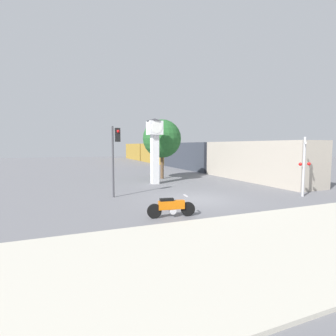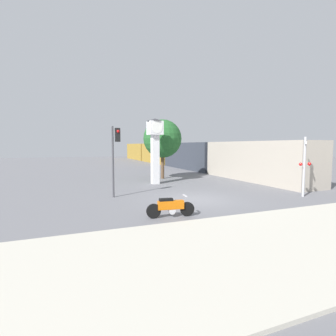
% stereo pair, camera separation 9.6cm
% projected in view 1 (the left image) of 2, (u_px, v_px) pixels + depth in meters
% --- Properties ---
extents(ground_plane, '(120.00, 120.00, 0.00)m').
position_uv_depth(ground_plane, '(197.00, 200.00, 14.78)').
color(ground_plane, slate).
extents(sidewalk_strip, '(36.00, 6.00, 0.10)m').
position_uv_depth(sidewalk_strip, '(297.00, 238.00, 8.48)').
color(sidewalk_strip, '#BCB7A8').
rests_on(sidewalk_strip, ground_plane).
extents(motorcycle, '(2.09, 0.51, 0.93)m').
position_uv_depth(motorcycle, '(171.00, 207.00, 11.11)').
color(motorcycle, black).
rests_on(motorcycle, ground_plane).
extents(clock_tower, '(1.28, 1.28, 5.15)m').
position_uv_depth(clock_tower, '(155.00, 141.00, 20.58)').
color(clock_tower, white).
rests_on(clock_tower, ground_plane).
extents(freight_train, '(2.80, 49.17, 3.40)m').
position_uv_depth(freight_train, '(172.00, 154.00, 40.03)').
color(freight_train, '#ADA393').
rests_on(freight_train, ground_plane).
extents(traffic_light, '(0.50, 0.35, 4.16)m').
position_uv_depth(traffic_light, '(115.00, 149.00, 15.25)').
color(traffic_light, '#47474C').
rests_on(traffic_light, ground_plane).
extents(railroad_crossing_signal, '(0.90, 0.82, 3.55)m').
position_uv_depth(railroad_crossing_signal, '(304.00, 164.00, 15.49)').
color(railroad_crossing_signal, '#B7B7BC').
rests_on(railroad_crossing_signal, ground_plane).
extents(street_tree, '(3.48, 3.48, 5.40)m').
position_uv_depth(street_tree, '(162.00, 139.00, 23.82)').
color(street_tree, brown).
rests_on(street_tree, ground_plane).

